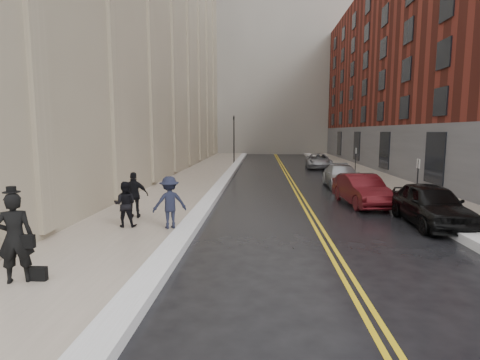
# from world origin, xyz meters

# --- Properties ---
(ground) EXTENTS (160.00, 160.00, 0.00)m
(ground) POSITION_xyz_m (0.00, 0.00, 0.00)
(ground) COLOR black
(ground) RESTS_ON ground
(sidewalk_left) EXTENTS (4.00, 64.00, 0.15)m
(sidewalk_left) POSITION_xyz_m (-4.50, 16.00, 0.07)
(sidewalk_left) COLOR gray
(sidewalk_left) RESTS_ON ground
(sidewalk_right) EXTENTS (3.00, 64.00, 0.15)m
(sidewalk_right) POSITION_xyz_m (9.00, 16.00, 0.07)
(sidewalk_right) COLOR gray
(sidewalk_right) RESTS_ON ground
(lane_stripe_a) EXTENTS (0.12, 64.00, 0.01)m
(lane_stripe_a) POSITION_xyz_m (2.38, 16.00, 0.00)
(lane_stripe_a) COLOR gold
(lane_stripe_a) RESTS_ON ground
(lane_stripe_b) EXTENTS (0.12, 64.00, 0.01)m
(lane_stripe_b) POSITION_xyz_m (2.62, 16.00, 0.00)
(lane_stripe_b) COLOR gold
(lane_stripe_b) RESTS_ON ground
(snow_ridge_left) EXTENTS (0.70, 60.80, 0.26)m
(snow_ridge_left) POSITION_xyz_m (-2.20, 16.00, 0.13)
(snow_ridge_left) COLOR white
(snow_ridge_left) RESTS_ON ground
(snow_ridge_right) EXTENTS (0.85, 60.80, 0.30)m
(snow_ridge_right) POSITION_xyz_m (7.15, 16.00, 0.15)
(snow_ridge_right) COLOR white
(snow_ridge_right) RESTS_ON ground
(building_right) EXTENTS (14.00, 50.00, 18.00)m
(building_right) POSITION_xyz_m (17.50, 23.00, 9.00)
(building_right) COLOR maroon
(building_right) RESTS_ON ground
(tower_far_right) EXTENTS (22.00, 18.00, 44.00)m
(tower_far_right) POSITION_xyz_m (14.00, 66.00, 22.00)
(tower_far_right) COLOR slate
(tower_far_right) RESTS_ON ground
(tower_far_left) EXTENTS (22.00, 18.00, 60.00)m
(tower_far_left) POSITION_xyz_m (-12.00, 72.00, 30.00)
(tower_far_left) COLOR slate
(tower_far_left) RESTS_ON ground
(traffic_signal) EXTENTS (0.18, 0.15, 5.20)m
(traffic_signal) POSITION_xyz_m (-2.60, 30.00, 3.08)
(traffic_signal) COLOR black
(traffic_signal) RESTS_ON ground
(parking_sign_near) EXTENTS (0.06, 0.35, 2.23)m
(parking_sign_near) POSITION_xyz_m (7.90, 8.00, 1.36)
(parking_sign_near) COLOR black
(parking_sign_near) RESTS_ON ground
(parking_sign_far) EXTENTS (0.06, 0.35, 2.23)m
(parking_sign_far) POSITION_xyz_m (7.90, 20.00, 1.36)
(parking_sign_far) COLOR black
(parking_sign_far) RESTS_ON ground
(car_black) EXTENTS (1.93, 4.67, 1.58)m
(car_black) POSITION_xyz_m (6.80, 3.98, 0.79)
(car_black) COLOR black
(car_black) RESTS_ON ground
(car_maroon) EXTENTS (2.06, 4.65, 1.48)m
(car_maroon) POSITION_xyz_m (5.20, 7.74, 0.74)
(car_maroon) COLOR #490D11
(car_maroon) RESTS_ON ground
(car_silver_near) EXTENTS (2.00, 4.89, 1.42)m
(car_silver_near) POSITION_xyz_m (5.47, 13.49, 0.71)
(car_silver_near) COLOR #A3A7AB
(car_silver_near) RESTS_ON ground
(car_silver_far) EXTENTS (2.62, 5.13, 1.39)m
(car_silver_far) POSITION_xyz_m (5.88, 26.19, 0.69)
(car_silver_far) COLOR #A0A2A8
(car_silver_far) RESTS_ON ground
(pedestrian_main) EXTENTS (0.88, 0.73, 2.06)m
(pedestrian_main) POSITION_xyz_m (-5.11, -2.52, 1.18)
(pedestrian_main) COLOR black
(pedestrian_main) RESTS_ON sidewalk_left
(pedestrian_a) EXTENTS (0.85, 0.69, 1.63)m
(pedestrian_a) POSITION_xyz_m (-4.46, 2.48, 0.97)
(pedestrian_a) COLOR black
(pedestrian_a) RESTS_ON sidewalk_left
(pedestrian_b) EXTENTS (1.36, 1.11, 1.83)m
(pedestrian_b) POSITION_xyz_m (-2.83, 2.39, 1.07)
(pedestrian_b) COLOR black
(pedestrian_b) RESTS_ON sidewalk_left
(pedestrian_c) EXTENTS (1.12, 0.60, 1.81)m
(pedestrian_c) POSITION_xyz_m (-4.60, 3.90, 1.05)
(pedestrian_c) COLOR black
(pedestrian_c) RESTS_ON sidewalk_left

